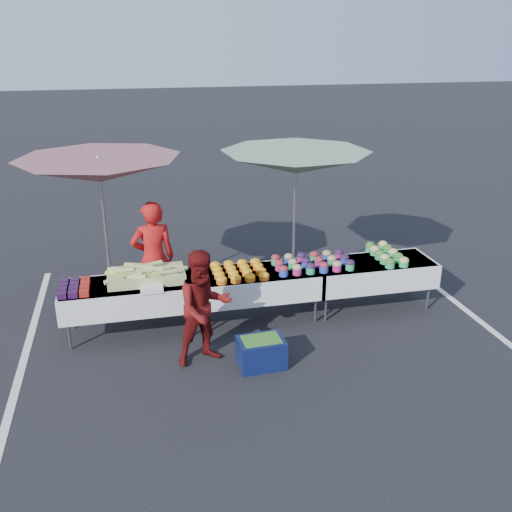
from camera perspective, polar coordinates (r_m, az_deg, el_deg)
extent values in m
plane|color=black|center=(8.52, 0.00, -6.28)|extent=(80.00, 80.00, 0.00)
cube|color=silver|center=(8.48, -21.80, -8.08)|extent=(0.10, 5.00, 0.00)
cube|color=silver|center=(9.68, 18.83, -3.95)|extent=(0.10, 5.00, 0.00)
cube|color=white|center=(8.03, -12.63, -2.85)|extent=(1.80, 0.75, 0.04)
cube|color=white|center=(8.10, -12.54, -3.88)|extent=(1.86, 0.81, 0.36)
cylinder|color=slate|center=(8.05, -18.16, -7.63)|extent=(0.04, 0.04, 0.39)
cylinder|color=slate|center=(8.57, -17.89, -5.76)|extent=(0.04, 0.04, 0.39)
cylinder|color=slate|center=(8.03, -6.39, -6.69)|extent=(0.04, 0.04, 0.39)
cylinder|color=slate|center=(8.55, -6.88, -4.87)|extent=(0.04, 0.04, 0.39)
cube|color=white|center=(8.21, 0.00, -1.76)|extent=(1.80, 0.75, 0.04)
cube|color=white|center=(8.27, 0.00, -2.78)|extent=(1.86, 0.81, 0.36)
cylinder|color=slate|center=(8.05, -5.26, -6.58)|extent=(0.04, 0.04, 0.39)
cylinder|color=slate|center=(8.57, -5.82, -4.77)|extent=(0.04, 0.04, 0.39)
cylinder|color=slate|center=(8.39, 5.95, -5.39)|extent=(0.04, 0.04, 0.39)
cylinder|color=slate|center=(8.89, 4.74, -3.73)|extent=(0.04, 0.04, 0.39)
cube|color=white|center=(8.76, 11.55, -0.68)|extent=(1.80, 0.75, 0.04)
cube|color=white|center=(8.82, 11.47, -1.64)|extent=(1.86, 0.81, 0.36)
cylinder|color=slate|center=(8.44, 6.98, -5.27)|extent=(0.04, 0.04, 0.39)
cylinder|color=slate|center=(8.94, 5.72, -3.63)|extent=(0.04, 0.04, 0.39)
cylinder|color=slate|center=(9.09, 16.78, -4.03)|extent=(0.04, 0.04, 0.39)
cylinder|color=slate|center=(9.56, 15.09, -2.59)|extent=(0.04, 0.04, 0.39)
cube|color=black|center=(7.82, -18.86, -3.73)|extent=(0.12, 0.12, 0.08)
cube|color=black|center=(7.94, -18.78, -3.31)|extent=(0.12, 0.12, 0.08)
cube|color=black|center=(8.07, -18.70, -2.91)|extent=(0.12, 0.12, 0.08)
cube|color=black|center=(8.20, -18.62, -2.52)|extent=(0.12, 0.12, 0.08)
cube|color=black|center=(7.80, -17.84, -3.65)|extent=(0.12, 0.12, 0.08)
cube|color=black|center=(7.93, -17.77, -3.23)|extent=(0.12, 0.12, 0.08)
cube|color=black|center=(8.06, -17.71, -2.83)|extent=(0.12, 0.12, 0.08)
cube|color=black|center=(8.18, -17.65, -2.44)|extent=(0.12, 0.12, 0.08)
cube|color=#9C1F10|center=(7.79, -16.81, -3.57)|extent=(0.12, 0.12, 0.08)
cube|color=#9C1F10|center=(7.91, -16.77, -3.16)|extent=(0.12, 0.12, 0.08)
cube|color=#9C1F10|center=(8.04, -16.72, -2.75)|extent=(0.12, 0.12, 0.08)
cube|color=#9C1F10|center=(8.17, -16.68, -2.36)|extent=(0.12, 0.12, 0.08)
cube|color=#A0C062|center=(8.04, -10.91, -1.97)|extent=(1.05, 0.55, 0.14)
cylinder|color=#A0C062|center=(8.18, -8.85, -1.16)|extent=(0.27, 0.09, 0.10)
cylinder|color=#A0C062|center=(8.05, -13.67, -1.39)|extent=(0.27, 0.14, 0.07)
cylinder|color=#A0C062|center=(7.89, -10.14, -1.22)|extent=(0.27, 0.14, 0.09)
cylinder|color=#A0C062|center=(8.06, -13.96, -1.81)|extent=(0.27, 0.15, 0.10)
cylinder|color=#A0C062|center=(7.95, -12.21, -1.62)|extent=(0.27, 0.15, 0.08)
cylinder|color=#A0C062|center=(8.03, -11.25, -1.09)|extent=(0.27, 0.10, 0.10)
cylinder|color=#A0C062|center=(7.92, -11.22, -1.43)|extent=(0.27, 0.07, 0.08)
cylinder|color=#A0C062|center=(7.84, -11.83, -2.07)|extent=(0.27, 0.14, 0.09)
cylinder|color=#A0C062|center=(8.18, -12.15, -0.89)|extent=(0.27, 0.12, 0.08)
cylinder|color=#A0C062|center=(8.13, -7.77, -1.13)|extent=(0.27, 0.16, 0.08)
cylinder|color=#A0C062|center=(7.97, -13.20, -1.59)|extent=(0.27, 0.11, 0.07)
cylinder|color=#A0C062|center=(7.81, -11.47, -2.45)|extent=(0.27, 0.10, 0.07)
cylinder|color=#A0C062|center=(8.13, -10.26, -0.79)|extent=(0.27, 0.12, 0.08)
cylinder|color=#A0C062|center=(7.81, -14.04, -2.35)|extent=(0.27, 0.15, 0.08)
cylinder|color=#A0C062|center=(8.03, -13.42, -1.28)|extent=(0.27, 0.10, 0.08)
cylinder|color=#A0C062|center=(7.97, -9.44, -1.45)|extent=(0.27, 0.16, 0.10)
cylinder|color=#A0C062|center=(7.92, -12.98, -1.37)|extent=(0.27, 0.12, 0.09)
cylinder|color=#A0C062|center=(7.79, -8.90, -1.59)|extent=(0.27, 0.09, 0.07)
cylinder|color=#A0C062|center=(7.85, -8.43, -1.92)|extent=(0.27, 0.10, 0.09)
cube|color=white|center=(7.74, -10.39, -3.25)|extent=(0.30, 0.25, 0.05)
cylinder|color=#C75C16|center=(7.84, -3.46, -2.59)|extent=(0.15, 0.15, 0.05)
ellipsoid|color=orange|center=(7.82, -3.47, -2.32)|extent=(0.15, 0.15, 0.08)
cylinder|color=#C75C16|center=(8.00, -3.68, -2.08)|extent=(0.15, 0.15, 0.05)
ellipsoid|color=orange|center=(7.99, -3.69, -1.81)|extent=(0.15, 0.15, 0.08)
cylinder|color=#C75C16|center=(8.17, -3.89, -1.59)|extent=(0.15, 0.15, 0.05)
ellipsoid|color=orange|center=(8.15, -3.90, -1.33)|extent=(0.15, 0.15, 0.08)
cylinder|color=#C75C16|center=(8.33, -4.09, -1.12)|extent=(0.15, 0.15, 0.05)
ellipsoid|color=orange|center=(8.32, -4.10, -0.87)|extent=(0.15, 0.15, 0.08)
cylinder|color=#C75C16|center=(7.87, -2.02, -2.46)|extent=(0.15, 0.15, 0.05)
ellipsoid|color=orange|center=(7.86, -2.03, -2.19)|extent=(0.15, 0.15, 0.08)
cylinder|color=#C75C16|center=(8.04, -2.27, -1.95)|extent=(0.15, 0.15, 0.05)
ellipsoid|color=orange|center=(8.02, -2.28, -1.69)|extent=(0.15, 0.15, 0.08)
cylinder|color=#C75C16|center=(8.20, -2.51, -1.47)|extent=(0.15, 0.15, 0.05)
ellipsoid|color=orange|center=(8.18, -2.52, -1.21)|extent=(0.15, 0.15, 0.08)
cylinder|color=#C75C16|center=(8.36, -2.74, -1.00)|extent=(0.15, 0.15, 0.05)
ellipsoid|color=orange|center=(8.35, -2.74, -0.75)|extent=(0.15, 0.15, 0.08)
cylinder|color=#C75C16|center=(7.91, -0.60, -2.33)|extent=(0.15, 0.15, 0.05)
ellipsoid|color=orange|center=(7.89, -0.60, -2.06)|extent=(0.15, 0.15, 0.08)
cylinder|color=#C75C16|center=(8.07, -0.88, -1.83)|extent=(0.15, 0.15, 0.05)
ellipsoid|color=orange|center=(8.06, -0.88, -1.57)|extent=(0.15, 0.15, 0.08)
cylinder|color=#C75C16|center=(8.23, -1.14, -1.35)|extent=(0.15, 0.15, 0.05)
ellipsoid|color=orange|center=(8.22, -1.14, -1.09)|extent=(0.15, 0.15, 0.08)
cylinder|color=#C75C16|center=(8.40, -1.40, -0.89)|extent=(0.15, 0.15, 0.05)
ellipsoid|color=orange|center=(8.38, -1.40, -0.63)|extent=(0.15, 0.15, 0.08)
cylinder|color=#C75C16|center=(7.95, 0.81, -2.19)|extent=(0.15, 0.15, 0.05)
ellipsoid|color=orange|center=(7.94, 0.81, -1.93)|extent=(0.15, 0.15, 0.08)
cylinder|color=#C75C16|center=(8.11, 0.50, -1.70)|extent=(0.15, 0.15, 0.05)
ellipsoid|color=orange|center=(8.10, 0.50, -1.44)|extent=(0.15, 0.15, 0.08)
cylinder|color=#C75C16|center=(8.27, 0.21, -1.23)|extent=(0.15, 0.15, 0.05)
ellipsoid|color=orange|center=(8.26, 0.21, -0.97)|extent=(0.15, 0.15, 0.08)
cylinder|color=#C75C16|center=(8.44, -0.07, -0.77)|extent=(0.15, 0.15, 0.05)
ellipsoid|color=orange|center=(8.42, -0.07, -0.52)|extent=(0.15, 0.15, 0.08)
cylinder|color=#283EBC|center=(8.07, 2.78, -1.67)|extent=(0.13, 0.13, 0.10)
ellipsoid|color=maroon|center=(8.04, 2.78, -1.28)|extent=(0.14, 0.14, 0.10)
cylinder|color=#AD2569|center=(8.26, 2.37, -1.09)|extent=(0.13, 0.13, 0.10)
ellipsoid|color=maroon|center=(8.24, 2.37, -0.71)|extent=(0.14, 0.14, 0.10)
cylinder|color=#29A75F|center=(8.46, 1.97, -0.54)|extent=(0.13, 0.13, 0.10)
ellipsoid|color=maroon|center=(8.44, 1.98, -0.16)|extent=(0.14, 0.14, 0.10)
cylinder|color=#AD2569|center=(8.12, 4.14, -1.55)|extent=(0.13, 0.13, 0.10)
ellipsoid|color=#A37F4F|center=(8.10, 4.15, -1.15)|extent=(0.14, 0.14, 0.10)
cylinder|color=#29A75F|center=(8.31, 3.70, -0.97)|extent=(0.13, 0.13, 0.10)
ellipsoid|color=#A37F4F|center=(8.29, 3.71, -0.59)|extent=(0.14, 0.14, 0.10)
cylinder|color=#283EBC|center=(8.51, 3.27, -0.43)|extent=(0.13, 0.13, 0.10)
ellipsoid|color=#A37F4F|center=(8.49, 3.28, -0.05)|extent=(0.14, 0.14, 0.10)
cylinder|color=#29A75F|center=(8.18, 5.48, -1.42)|extent=(0.13, 0.13, 0.10)
ellipsoid|color=#24122F|center=(8.15, 5.49, -1.03)|extent=(0.14, 0.14, 0.10)
cylinder|color=#283EBC|center=(8.37, 5.01, -0.86)|extent=(0.13, 0.13, 0.10)
ellipsoid|color=#24122F|center=(8.35, 5.02, -0.47)|extent=(0.14, 0.14, 0.10)
cylinder|color=#AD2569|center=(8.56, 4.56, -0.32)|extent=(0.13, 0.13, 0.10)
ellipsoid|color=#24122F|center=(8.54, 4.57, 0.06)|extent=(0.14, 0.14, 0.10)
cylinder|color=#283EBC|center=(8.24, 6.80, -1.30)|extent=(0.13, 0.13, 0.10)
ellipsoid|color=maroon|center=(8.22, 6.82, -0.91)|extent=(0.14, 0.14, 0.10)
cylinder|color=#AD2569|center=(8.43, 6.30, -0.74)|extent=(0.13, 0.13, 0.10)
ellipsoid|color=maroon|center=(8.41, 6.32, -0.36)|extent=(0.14, 0.14, 0.10)
cylinder|color=#29A75F|center=(8.62, 5.83, -0.20)|extent=(0.13, 0.13, 0.10)
ellipsoid|color=maroon|center=(8.60, 5.84, 0.17)|extent=(0.14, 0.14, 0.10)
cylinder|color=#AD2569|center=(8.31, 8.10, -1.17)|extent=(0.13, 0.13, 0.10)
ellipsoid|color=#A37F4F|center=(8.28, 8.12, -0.79)|extent=(0.14, 0.14, 0.10)
cylinder|color=#29A75F|center=(8.50, 7.58, -0.62)|extent=(0.13, 0.13, 0.10)
ellipsoid|color=#A37F4F|center=(8.47, 7.60, -0.24)|extent=(0.14, 0.14, 0.10)
cylinder|color=#283EBC|center=(8.69, 7.08, -0.09)|extent=(0.13, 0.13, 0.10)
ellipsoid|color=#A37F4F|center=(8.67, 7.10, 0.27)|extent=(0.14, 0.14, 0.10)
cylinder|color=#29A75F|center=(8.38, 9.38, -1.05)|extent=(0.13, 0.13, 0.10)
ellipsoid|color=#24122F|center=(8.35, 9.40, -0.67)|extent=(0.14, 0.14, 0.10)
cylinder|color=#283EBC|center=(8.57, 8.83, -0.51)|extent=(0.13, 0.13, 0.10)
ellipsoid|color=#24122F|center=(8.54, 8.85, -0.13)|extent=(0.14, 0.14, 0.10)
cylinder|color=#AD2569|center=(8.76, 8.31, 0.01)|extent=(0.13, 0.13, 0.10)
ellipsoid|color=#24122F|center=(8.73, 8.33, 0.38)|extent=(0.14, 0.14, 0.10)
cylinder|color=#29A75F|center=(8.57, 13.24, -0.90)|extent=(0.14, 0.14, 0.08)
ellipsoid|color=#1D6E20|center=(8.55, 13.28, -0.56)|extent=(0.14, 0.14, 0.11)
cylinder|color=#29A75F|center=(8.72, 12.74, -0.47)|extent=(0.14, 0.14, 0.08)
ellipsoid|color=#D1C05E|center=(8.70, 12.77, -0.13)|extent=(0.14, 0.14, 0.11)
cylinder|color=#29A75F|center=(8.87, 12.25, -0.05)|extent=(0.14, 0.14, 0.08)
ellipsoid|color=#1D6E20|center=(8.85, 12.28, 0.28)|extent=(0.14, 0.14, 0.11)
cylinder|color=#29A75F|center=(9.02, 11.78, 0.36)|extent=(0.14, 0.14, 0.08)
ellipsoid|color=#D1C05E|center=(9.00, 11.80, 0.68)|extent=(0.14, 0.14, 0.11)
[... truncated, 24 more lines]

